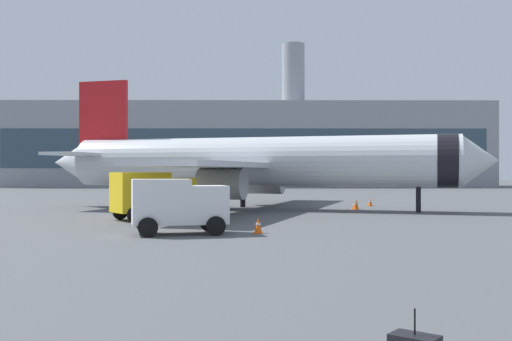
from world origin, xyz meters
name	(u,v)px	position (x,y,z in m)	size (l,w,h in m)	color
airplane_at_gate	(255,162)	(0.22, 43.89, 3.66)	(35.10, 32.02, 10.50)	silver
service_truck	(152,193)	(-6.14, 34.08, 1.61)	(5.22, 4.47, 2.90)	yellow
cargo_van	(178,203)	(-3.49, 25.46, 1.45)	(4.74, 3.17, 2.60)	white
safety_cone_near	(355,205)	(7.97, 43.99, 0.30)	(0.44, 0.44, 0.61)	#F2590C
safety_cone_mid	(356,204)	(8.03, 43.66, 0.40)	(0.44, 0.44, 0.80)	#F2590C
safety_cone_far	(258,225)	(0.28, 25.88, 0.38)	(0.44, 0.44, 0.77)	#F2590C
safety_cone_outer	(370,202)	(10.04, 48.44, 0.32)	(0.44, 0.44, 0.65)	#F2590C
terminal_building	(245,145)	(-1.41, 114.37, 7.94)	(91.43, 18.64, 27.65)	gray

